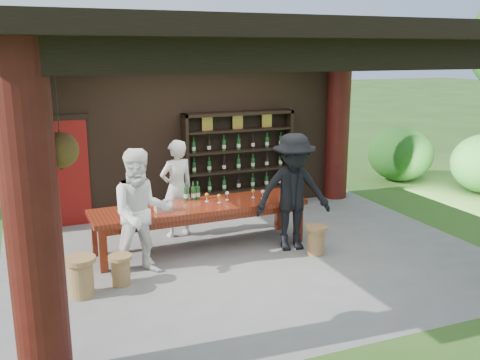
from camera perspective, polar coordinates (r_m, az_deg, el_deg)
name	(u,v)px	position (r m, az deg, el deg)	size (l,w,h in m)	color
ground	(249,255)	(8.63, 1.00, -8.03)	(90.00, 90.00, 0.00)	#2D5119
pavilion	(239,119)	(8.47, -0.15, 6.49)	(7.50, 6.00, 3.60)	slate
wine_shelf	(239,161)	(10.81, -0.15, 2.02)	(2.28, 0.35, 2.01)	black
tasting_table	(200,211)	(8.75, -4.28, -3.35)	(3.54, 1.01, 0.75)	#591F0C
stool_near_left	(121,269)	(7.70, -12.62, -9.26)	(0.33, 0.33, 0.43)	olive
stool_near_right	(316,239)	(8.68, 8.09, -6.27)	(0.36, 0.36, 0.47)	olive
stool_far_left	(81,276)	(7.46, -16.62, -9.77)	(0.42, 0.42, 0.55)	olive
host	(177,188)	(9.34, -6.76, -0.90)	(0.62, 0.41, 1.71)	silver
guest_woman	(141,213)	(7.76, -10.48, -3.47)	(0.91, 0.71, 1.86)	white
guest_man	(293,192)	(8.66, 5.69, -1.32)	(1.24, 0.71, 1.92)	black
table_bottles	(192,191)	(8.96, -5.12, -1.16)	(0.29, 0.09, 0.31)	#194C1E
table_glasses	(234,196)	(8.93, -0.64, -1.68)	(1.01, 0.24, 0.15)	silver
napkin_basket	(163,207)	(8.41, -8.18, -2.85)	(0.26, 0.18, 0.14)	#BF6672
shrubs	(367,202)	(9.83, 13.35, -2.34)	(14.37, 8.35, 1.36)	#194C14
trees	(377,41)	(11.52, 14.45, 14.12)	(20.42, 9.95, 4.80)	#3F2819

